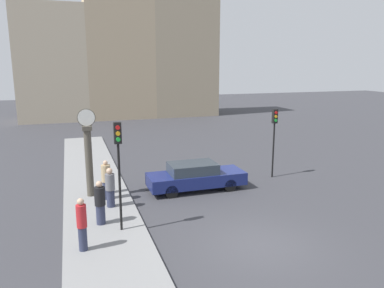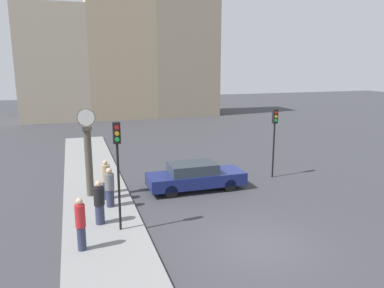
% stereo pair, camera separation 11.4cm
% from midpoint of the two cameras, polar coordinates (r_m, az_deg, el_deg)
% --- Properties ---
extents(ground_plane, '(120.00, 120.00, 0.00)m').
position_cam_midpoint_polar(ground_plane, '(13.62, 10.03, -14.85)').
color(ground_plane, '#38383D').
extents(sidewalk_corner, '(2.96, 23.04, 0.14)m').
position_cam_midpoint_polar(sidewalk_corner, '(21.05, -15.06, -5.03)').
color(sidewalk_corner, gray).
rests_on(sidewalk_corner, ground_plane).
extents(building_row, '(22.07, 5.00, 16.56)m').
position_cam_midpoint_polar(building_row, '(44.29, -10.28, 13.63)').
color(building_row, '#B7A88E').
rests_on(building_row, ground_plane).
extents(sedan_car, '(4.80, 1.71, 1.38)m').
position_cam_midpoint_polar(sedan_car, '(18.54, 0.34, -4.93)').
color(sedan_car, navy).
rests_on(sedan_car, ground_plane).
extents(traffic_light_near, '(0.26, 0.24, 4.01)m').
position_cam_midpoint_polar(traffic_light_near, '(13.47, -11.38, -1.56)').
color(traffic_light_near, black).
rests_on(traffic_light_near, sidewalk_corner).
extents(traffic_light_far, '(0.26, 0.24, 3.77)m').
position_cam_midpoint_polar(traffic_light_far, '(20.60, 12.28, 2.26)').
color(traffic_light_far, black).
rests_on(traffic_light_far, ground_plane).
extents(street_clock, '(0.80, 0.43, 4.05)m').
position_cam_midpoint_polar(street_clock, '(17.62, -15.67, -1.56)').
color(street_clock, '#4C473D').
rests_on(street_clock, sidewalk_corner).
extents(pedestrian_black_jacket, '(0.41, 0.41, 1.71)m').
position_cam_midpoint_polar(pedestrian_black_jacket, '(14.74, -14.05, -8.70)').
color(pedestrian_black_jacket, '#2D334C').
rests_on(pedestrian_black_jacket, sidewalk_corner).
extents(pedestrian_tan_coat, '(0.41, 0.41, 1.80)m').
position_cam_midpoint_polar(pedestrian_tan_coat, '(17.28, -13.13, -5.37)').
color(pedestrian_tan_coat, '#2D334C').
rests_on(pedestrian_tan_coat, sidewalk_corner).
extents(pedestrian_red_top, '(0.33, 0.33, 1.80)m').
position_cam_midpoint_polar(pedestrian_red_top, '(12.90, -16.68, -11.63)').
color(pedestrian_red_top, '#2D334C').
rests_on(pedestrian_red_top, sidewalk_corner).
extents(pedestrian_grey_jacket, '(0.40, 0.40, 1.71)m').
position_cam_midpoint_polar(pedestrian_grey_jacket, '(16.35, -12.56, -6.51)').
color(pedestrian_grey_jacket, '#2D334C').
rests_on(pedestrian_grey_jacket, sidewalk_corner).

